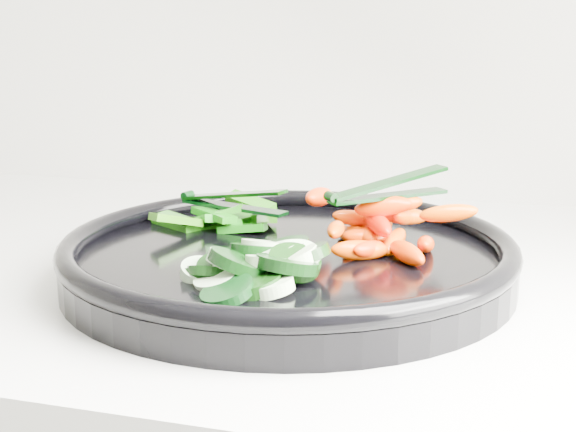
# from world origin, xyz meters

# --- Properties ---
(veggie_tray) EXTENTS (0.49, 0.49, 0.04)m
(veggie_tray) POSITION_xyz_m (0.51, 1.64, 0.95)
(veggie_tray) COLOR black
(veggie_tray) RESTS_ON counter
(cucumber_pile) EXTENTS (0.12, 0.13, 0.04)m
(cucumber_pile) POSITION_xyz_m (0.50, 1.57, 0.96)
(cucumber_pile) COLOR black
(cucumber_pile) RESTS_ON veggie_tray
(carrot_pile) EXTENTS (0.15, 0.15, 0.05)m
(carrot_pile) POSITION_xyz_m (0.58, 1.68, 0.97)
(carrot_pile) COLOR #DD4F00
(carrot_pile) RESTS_ON veggie_tray
(pepper_pile) EXTENTS (0.12, 0.13, 0.03)m
(pepper_pile) POSITION_xyz_m (0.42, 1.71, 0.96)
(pepper_pile) COLOR #156409
(pepper_pile) RESTS_ON veggie_tray
(tong_carrot) EXTENTS (0.09, 0.09, 0.02)m
(tong_carrot) POSITION_xyz_m (0.58, 1.68, 1.00)
(tong_carrot) COLOR black
(tong_carrot) RESTS_ON carrot_pile
(tong_pepper) EXTENTS (0.11, 0.05, 0.02)m
(tong_pepper) POSITION_xyz_m (0.44, 1.71, 0.98)
(tong_pepper) COLOR black
(tong_pepper) RESTS_ON pepper_pile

